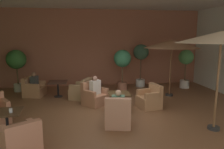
# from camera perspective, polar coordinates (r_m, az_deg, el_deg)

# --- Properties ---
(ground_plane) EXTENTS (10.52, 8.69, 0.02)m
(ground_plane) POSITION_cam_1_polar(r_m,az_deg,el_deg) (7.16, 0.50, -10.37)
(ground_plane) COLOR brown
(wall_back_brick) EXTENTS (10.52, 0.08, 3.87)m
(wall_back_brick) POSITION_cam_1_polar(r_m,az_deg,el_deg) (11.00, -2.87, 7.14)
(wall_back_brick) COLOR #9C5C44
(wall_back_brick) RESTS_ON ground_plane
(cafe_table_front_left) EXTENTS (0.77, 0.77, 0.65)m
(cafe_table_front_left) POSITION_cam_1_polar(r_m,az_deg,el_deg) (6.06, -26.52, -10.22)
(cafe_table_front_left) COLOR black
(cafe_table_front_left) RESTS_ON ground_plane
(armchair_front_left_north) EXTENTS (0.99, 0.99, 0.78)m
(armchair_front_left_north) POSITION_cam_1_polar(r_m,az_deg,el_deg) (5.12, -23.33, -16.12)
(armchair_front_left_north) COLOR #B9785A
(armchair_front_left_north) RESTS_ON ground_plane
(cafe_table_front_right) EXTENTS (0.73, 0.73, 0.65)m
(cafe_table_front_right) POSITION_cam_1_polar(r_m,az_deg,el_deg) (7.12, 1.94, -6.25)
(cafe_table_front_right) COLOR black
(cafe_table_front_right) RESTS_ON ground_plane
(armchair_front_right_north) EXTENTS (0.85, 0.86, 0.84)m
(armchair_front_right_north) POSITION_cam_1_polar(r_m,az_deg,el_deg) (7.69, 10.14, -6.60)
(armchair_front_right_north) COLOR tan
(armchair_front_right_north) RESTS_ON ground_plane
(armchair_front_right_east) EXTENTS (1.07, 1.07, 0.85)m
(armchair_front_right_east) POSITION_cam_1_polar(r_m,az_deg,el_deg) (7.94, -4.78, -5.95)
(armchair_front_right_east) COLOR #B67857
(armchair_front_right_east) RESTS_ON ground_plane
(armchair_front_right_south) EXTENTS (0.83, 0.87, 0.89)m
(armchair_front_right_south) POSITION_cam_1_polar(r_m,az_deg,el_deg) (6.05, 1.66, -10.85)
(armchair_front_right_south) COLOR tan
(armchair_front_right_south) RESTS_ON ground_plane
(cafe_table_mid_center) EXTENTS (0.78, 0.78, 0.65)m
(cafe_table_mid_center) POSITION_cam_1_polar(r_m,az_deg,el_deg) (9.19, -14.40, -2.67)
(cafe_table_mid_center) COLOR black
(cafe_table_mid_center) RESTS_ON ground_plane
(armchair_mid_center_north) EXTENTS (0.94, 0.95, 0.80)m
(armchair_mid_center_north) POSITION_cam_1_polar(r_m,az_deg,el_deg) (9.65, -20.33, -3.74)
(armchair_mid_center_north) COLOR tan
(armchair_mid_center_north) RESTS_ON ground_plane
(armchair_mid_center_east) EXTENTS (0.98, 1.00, 0.84)m
(armchair_mid_center_east) POSITION_cam_1_polar(r_m,az_deg,el_deg) (8.77, -8.26, -4.45)
(armchair_mid_center_east) COLOR tan
(armchair_mid_center_east) RESTS_ON ground_plane
(patio_umbrella_tall_red) EXTENTS (2.29, 2.29, 2.39)m
(patio_umbrella_tall_red) POSITION_cam_1_polar(r_m,az_deg,el_deg) (9.17, 15.78, 7.87)
(patio_umbrella_tall_red) COLOR #2D2D2D
(patio_umbrella_tall_red) RESTS_ON ground_plane
(patio_umbrella_center_beige) EXTENTS (2.30, 2.30, 2.64)m
(patio_umbrella_center_beige) POSITION_cam_1_polar(r_m,az_deg,el_deg) (6.10, 27.44, 8.78)
(patio_umbrella_center_beige) COLOR #2D2D2D
(patio_umbrella_center_beige) RESTS_ON ground_plane
(potted_tree_left_corner) EXTENTS (0.72, 0.72, 1.89)m
(potted_tree_left_corner) POSITION_cam_1_polar(r_m,az_deg,el_deg) (10.95, 19.27, 3.17)
(potted_tree_left_corner) COLOR beige
(potted_tree_left_corner) RESTS_ON ground_plane
(potted_tree_mid_left) EXTENTS (0.87, 0.87, 1.93)m
(potted_tree_mid_left) POSITION_cam_1_polar(r_m,az_deg,el_deg) (10.57, -24.37, 3.15)
(potted_tree_mid_left) COLOR beige
(potted_tree_mid_left) RESTS_ON ground_plane
(potted_tree_mid_right) EXTENTS (0.77, 0.77, 2.14)m
(potted_tree_mid_right) POSITION_cam_1_polar(r_m,az_deg,el_deg) (10.72, 7.79, 4.79)
(potted_tree_mid_right) COLOR silver
(potted_tree_mid_right) RESTS_ON ground_plane
(potted_tree_right_corner) EXTENTS (0.81, 0.81, 1.92)m
(potted_tree_right_corner) POSITION_cam_1_polar(r_m,az_deg,el_deg) (9.84, 2.82, 3.31)
(potted_tree_right_corner) COLOR #A4644B
(potted_tree_right_corner) RESTS_ON ground_plane
(patron_blue_shirt) EXTENTS (0.31, 0.40, 0.64)m
(patron_blue_shirt) POSITION_cam_1_polar(r_m,az_deg,el_deg) (9.55, -20.23, -1.50)
(patron_blue_shirt) COLOR #3A3C39
(patron_blue_shirt) RESTS_ON ground_plane
(patron_by_window) EXTENTS (0.40, 0.29, 0.59)m
(patron_by_window) POSITION_cam_1_polar(r_m,az_deg,el_deg) (5.97, 1.69, -7.34)
(patron_by_window) COLOR #4D745B
(patron_by_window) RESTS_ON ground_plane
(patron_with_friend) EXTENTS (0.44, 0.42, 0.68)m
(patron_with_friend) POSITION_cam_1_polar(r_m,az_deg,el_deg) (7.81, -4.58, -3.23)
(patron_with_friend) COLOR silver
(patron_with_friend) RESTS_ON ground_plane
(iced_drink_cup) EXTENTS (0.08, 0.08, 0.11)m
(iced_drink_cup) POSITION_cam_1_polar(r_m,az_deg,el_deg) (5.85, -25.65, -8.75)
(iced_drink_cup) COLOR white
(iced_drink_cup) RESTS_ON cafe_table_front_left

